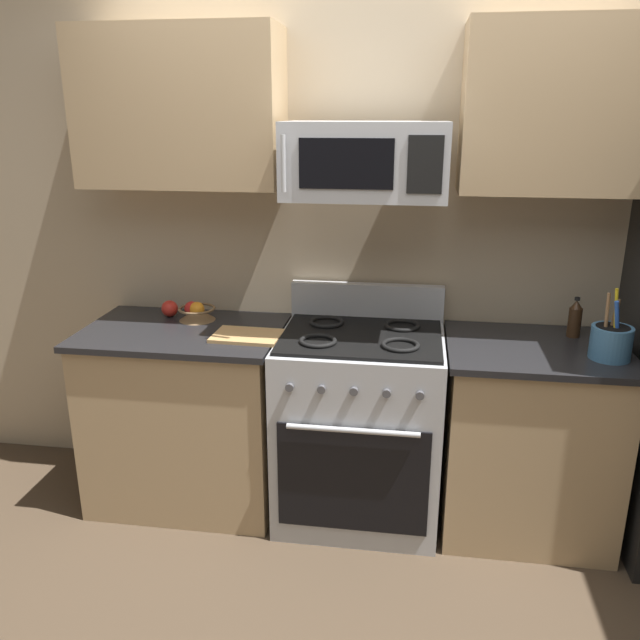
% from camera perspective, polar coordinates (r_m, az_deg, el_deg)
% --- Properties ---
extents(ground_plane, '(16.00, 16.00, 0.00)m').
position_cam_1_polar(ground_plane, '(2.84, 1.94, -24.13)').
color(ground_plane, '#473828').
extents(wall_back, '(8.00, 0.10, 2.60)m').
position_cam_1_polar(wall_back, '(3.26, 4.44, 7.22)').
color(wall_back, tan).
rests_on(wall_back, ground).
extents(counter_left, '(0.95, 0.66, 0.91)m').
position_cam_1_polar(counter_left, '(3.33, -11.61, -8.18)').
color(counter_left, tan).
rests_on(counter_left, ground).
extents(range_oven, '(0.76, 0.70, 1.09)m').
position_cam_1_polar(range_oven, '(3.15, 3.53, -9.08)').
color(range_oven, '#B2B5BA').
rests_on(range_oven, ground).
extents(counter_right, '(0.79, 0.66, 0.91)m').
position_cam_1_polar(counter_right, '(3.20, 17.89, -9.89)').
color(counter_right, tan).
rests_on(counter_right, ground).
extents(microwave, '(0.70, 0.44, 0.32)m').
position_cam_1_polar(microwave, '(2.85, 4.07, 13.91)').
color(microwave, '#B2B5BA').
extents(upper_cabinets_left, '(0.94, 0.34, 0.71)m').
position_cam_1_polar(upper_cabinets_left, '(3.17, -12.29, 17.82)').
color(upper_cabinets_left, tan).
extents(upper_cabinets_right, '(0.78, 0.34, 0.71)m').
position_cam_1_polar(upper_cabinets_right, '(3.03, 20.20, 17.18)').
color(upper_cabinets_right, tan).
extents(utensil_crock, '(0.17, 0.17, 0.31)m').
position_cam_1_polar(utensil_crock, '(2.97, 24.37, -1.71)').
color(utensil_crock, teal).
rests_on(utensil_crock, counter_right).
extents(fruit_basket, '(0.19, 0.19, 0.09)m').
position_cam_1_polar(fruit_basket, '(3.28, -10.89, 0.69)').
color(fruit_basket, brown).
rests_on(fruit_basket, counter_left).
extents(apple_loose, '(0.08, 0.08, 0.08)m').
position_cam_1_polar(apple_loose, '(3.36, -13.17, 1.00)').
color(apple_loose, red).
rests_on(apple_loose, counter_left).
extents(cutting_board, '(0.32, 0.23, 0.02)m').
position_cam_1_polar(cutting_board, '(2.99, -6.46, -1.40)').
color(cutting_board, tan).
rests_on(cutting_board, counter_left).
extents(bottle_soy, '(0.06, 0.06, 0.19)m').
position_cam_1_polar(bottle_soy, '(3.19, 21.64, 0.10)').
color(bottle_soy, '#382314').
rests_on(bottle_soy, counter_right).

